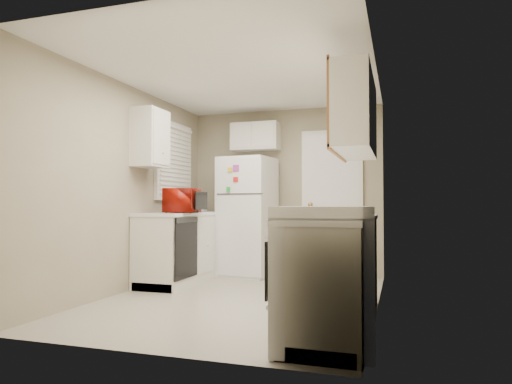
% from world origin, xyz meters
% --- Properties ---
extents(floor, '(3.80, 3.80, 0.00)m').
position_xyz_m(floor, '(0.00, 0.00, 0.00)').
color(floor, '#B8B2A2').
rests_on(floor, ground).
extents(ceiling, '(3.80, 3.80, 0.00)m').
position_xyz_m(ceiling, '(0.00, 0.00, 2.40)').
color(ceiling, white).
rests_on(ceiling, floor).
extents(wall_left, '(3.80, 3.80, 0.00)m').
position_xyz_m(wall_left, '(-1.40, 0.00, 1.20)').
color(wall_left, gray).
rests_on(wall_left, floor).
extents(wall_right, '(3.80, 3.80, 0.00)m').
position_xyz_m(wall_right, '(1.40, 0.00, 1.20)').
color(wall_right, gray).
rests_on(wall_right, floor).
extents(wall_back, '(2.80, 2.80, 0.00)m').
position_xyz_m(wall_back, '(0.00, 1.90, 1.20)').
color(wall_back, gray).
rests_on(wall_back, floor).
extents(wall_front, '(2.80, 2.80, 0.00)m').
position_xyz_m(wall_front, '(0.00, -1.90, 1.20)').
color(wall_front, gray).
rests_on(wall_front, floor).
extents(left_counter, '(0.60, 1.80, 0.90)m').
position_xyz_m(left_counter, '(-1.10, 0.90, 0.45)').
color(left_counter, silver).
rests_on(left_counter, floor).
extents(dishwasher, '(0.03, 0.58, 0.72)m').
position_xyz_m(dishwasher, '(-0.81, 0.30, 0.49)').
color(dishwasher, black).
rests_on(dishwasher, floor).
extents(sink, '(0.54, 0.74, 0.16)m').
position_xyz_m(sink, '(-1.10, 1.05, 0.86)').
color(sink, gray).
rests_on(sink, left_counter).
extents(microwave, '(0.59, 0.41, 0.35)m').
position_xyz_m(microwave, '(-0.92, 0.43, 1.05)').
color(microwave, '#940F05').
rests_on(microwave, left_counter).
extents(soap_bottle, '(0.09, 0.09, 0.17)m').
position_xyz_m(soap_bottle, '(-1.15, 1.57, 1.00)').
color(soap_bottle, white).
rests_on(soap_bottle, left_counter).
extents(window_blinds, '(0.10, 0.98, 1.08)m').
position_xyz_m(window_blinds, '(-1.36, 1.05, 1.60)').
color(window_blinds, silver).
rests_on(window_blinds, wall_left).
extents(upper_cabinet_left, '(0.30, 0.45, 0.70)m').
position_xyz_m(upper_cabinet_left, '(-1.25, 0.22, 1.80)').
color(upper_cabinet_left, silver).
rests_on(upper_cabinet_left, wall_left).
extents(refrigerator, '(0.76, 0.74, 1.66)m').
position_xyz_m(refrigerator, '(-0.44, 1.49, 0.83)').
color(refrigerator, white).
rests_on(refrigerator, floor).
extents(cabinet_over_fridge, '(0.70, 0.30, 0.40)m').
position_xyz_m(cabinet_over_fridge, '(-0.40, 1.75, 2.00)').
color(cabinet_over_fridge, silver).
rests_on(cabinet_over_fridge, wall_back).
extents(interior_door, '(0.86, 0.06, 2.08)m').
position_xyz_m(interior_door, '(0.70, 1.86, 1.02)').
color(interior_door, white).
rests_on(interior_door, floor).
extents(right_counter, '(0.60, 2.00, 0.90)m').
position_xyz_m(right_counter, '(1.10, -0.80, 0.45)').
color(right_counter, silver).
rests_on(right_counter, floor).
extents(stove, '(0.76, 0.89, 1.00)m').
position_xyz_m(stove, '(1.09, -1.36, 0.50)').
color(stove, white).
rests_on(stove, floor).
extents(upper_cabinet_right, '(0.30, 1.20, 0.70)m').
position_xyz_m(upper_cabinet_right, '(1.25, -0.50, 1.80)').
color(upper_cabinet_right, silver).
rests_on(upper_cabinet_right, wall_right).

